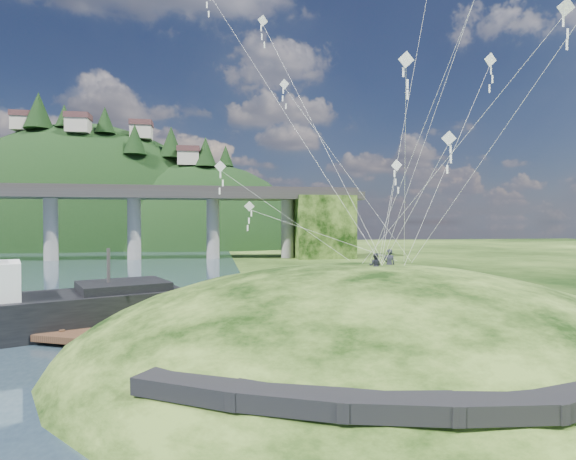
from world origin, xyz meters
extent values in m
plane|color=black|center=(0.00, 0.00, 0.00)|extent=(320.00, 320.00, 0.00)
ellipsoid|color=black|center=(8.00, 2.00, -1.50)|extent=(36.00, 32.00, 13.00)
cube|color=black|center=(-1.50, -8.00, 2.03)|extent=(4.32, 3.62, 0.71)
cube|color=black|center=(1.50, -9.65, 2.09)|extent=(4.10, 2.97, 0.61)
cube|color=black|center=(4.50, -10.65, 2.08)|extent=(3.85, 2.37, 0.62)
cube|color=black|center=(7.50, -11.10, 2.04)|extent=(3.62, 1.83, 0.66)
cylinder|color=gray|center=(-32.00, 70.00, 6.50)|extent=(2.60, 2.60, 13.00)
cylinder|color=gray|center=(-16.50, 70.00, 6.50)|extent=(2.60, 2.60, 13.00)
cylinder|color=gray|center=(-1.00, 70.00, 6.50)|extent=(2.60, 2.60, 13.00)
cylinder|color=gray|center=(14.50, 70.00, 6.50)|extent=(2.60, 2.60, 13.00)
cube|color=black|center=(22.00, 70.00, 6.50)|extent=(12.00, 11.00, 13.00)
ellipsoid|color=black|center=(-40.00, 126.00, -6.00)|extent=(96.00, 68.00, 88.00)
ellipsoid|color=black|center=(-5.00, 118.00, -10.00)|extent=(76.00, 56.00, 72.00)
cone|color=black|center=(-49.87, 114.63, 39.23)|extent=(8.01, 8.01, 10.54)
cone|color=black|center=(-42.87, 114.06, 37.88)|extent=(4.97, 4.97, 6.54)
cone|color=black|center=(-31.40, 112.04, 36.68)|extent=(5.83, 5.83, 7.67)
cone|color=black|center=(-22.45, 107.08, 30.58)|extent=(6.47, 6.47, 8.51)
cone|color=black|center=(-13.22, 113.99, 31.23)|extent=(7.13, 7.13, 9.38)
cone|color=black|center=(-3.12, 109.03, 27.87)|extent=(6.56, 6.56, 8.63)
cone|color=black|center=(2.77, 114.63, 27.68)|extent=(4.88, 4.88, 6.42)
cube|color=beige|center=(-55.00, 118.00, 35.99)|extent=(6.00, 5.00, 4.00)
cube|color=#502E2F|center=(-55.00, 118.00, 38.69)|extent=(6.40, 5.40, 1.60)
cube|color=beige|center=(-38.00, 110.00, 34.28)|extent=(6.00, 5.00, 4.00)
cube|color=#502E2F|center=(-38.00, 110.00, 36.98)|extent=(6.40, 5.40, 1.60)
cube|color=beige|center=(-22.00, 116.00, 34.18)|extent=(6.00, 5.00, 4.00)
cube|color=#502E2F|center=(-22.00, 116.00, 36.88)|extent=(6.40, 5.40, 1.60)
cube|color=beige|center=(-8.00, 110.00, 25.88)|extent=(6.00, 5.00, 4.00)
cube|color=#502E2F|center=(-8.00, 110.00, 28.58)|extent=(6.40, 5.40, 1.60)
cube|color=black|center=(-13.81, 8.36, 1.29)|extent=(22.41, 13.90, 2.58)
cube|color=black|center=(-7.41, 11.03, 2.87)|extent=(7.40, 6.87, 0.59)
cylinder|color=#2D2B2B|center=(-8.33, 10.65, 4.16)|extent=(0.24, 0.24, 2.97)
cube|color=#3A2417|center=(-3.92, 3.66, 0.52)|extent=(15.68, 8.95, 0.40)
cylinder|color=#3A2417|center=(-10.20, 6.51, 0.23)|extent=(0.34, 0.34, 1.15)
cylinder|color=#3A2417|center=(-7.06, 5.09, 0.23)|extent=(0.34, 0.34, 1.15)
cylinder|color=#3A2417|center=(-3.92, 3.66, 0.23)|extent=(0.34, 0.34, 1.15)
cylinder|color=#3A2417|center=(-0.79, 2.24, 0.23)|extent=(0.34, 0.34, 1.15)
cylinder|color=#3A2417|center=(2.35, 0.81, 0.23)|extent=(0.34, 0.34, 1.15)
imported|color=#23252F|center=(9.66, 2.55, 5.90)|extent=(0.76, 0.58, 1.86)
imported|color=#23252F|center=(8.37, 1.52, 5.73)|extent=(0.89, 0.83, 1.47)
cube|color=white|center=(10.84, -2.24, 11.74)|extent=(0.73, 0.22, 0.74)
cube|color=white|center=(10.84, -2.24, 11.21)|extent=(0.10, 0.03, 0.43)
cube|color=white|center=(10.84, -2.24, 10.69)|extent=(0.10, 0.03, 0.43)
cube|color=white|center=(10.84, -2.24, 10.16)|extent=(0.10, 0.03, 0.43)
cube|color=white|center=(14.99, 0.63, 16.92)|extent=(0.80, 0.16, 0.80)
cube|color=white|center=(14.99, 0.63, 16.36)|extent=(0.10, 0.04, 0.46)
cube|color=white|center=(14.99, 0.63, 15.79)|extent=(0.10, 0.04, 0.46)
cube|color=white|center=(14.99, 0.63, 15.22)|extent=(0.10, 0.04, 0.46)
cube|color=white|center=(-0.45, 3.92, 10.86)|extent=(0.70, 0.17, 0.69)
cube|color=white|center=(-0.45, 3.92, 10.36)|extent=(0.09, 0.03, 0.40)
cube|color=white|center=(-0.45, 3.92, 9.87)|extent=(0.09, 0.03, 0.40)
cube|color=white|center=(-0.45, 3.92, 9.37)|extent=(0.09, 0.03, 0.40)
cube|color=white|center=(-1.14, 9.74, 23.08)|extent=(0.10, 0.04, 0.45)
cube|color=white|center=(-1.14, 9.74, 22.53)|extent=(0.10, 0.04, 0.45)
cube|color=white|center=(3.79, 6.21, 16.65)|extent=(0.61, 0.33, 0.66)
cube|color=white|center=(3.79, 6.21, 16.18)|extent=(0.09, 0.04, 0.38)
cube|color=white|center=(3.79, 6.21, 15.71)|extent=(0.09, 0.04, 0.38)
cube|color=white|center=(3.79, 6.21, 15.24)|extent=(0.09, 0.04, 0.38)
cube|color=white|center=(2.93, 11.45, 23.06)|extent=(0.81, 0.33, 0.85)
cube|color=white|center=(2.93, 11.45, 22.46)|extent=(0.11, 0.07, 0.49)
cube|color=white|center=(2.93, 11.45, 21.86)|extent=(0.11, 0.07, 0.49)
cube|color=white|center=(2.93, 11.45, 21.25)|extent=(0.11, 0.07, 0.49)
cube|color=white|center=(8.62, -2.06, 15.60)|extent=(0.83, 0.17, 0.82)
cube|color=white|center=(8.62, -2.06, 15.02)|extent=(0.11, 0.03, 0.48)
cube|color=white|center=(8.62, -2.06, 14.43)|extent=(0.11, 0.03, 0.48)
cube|color=white|center=(8.62, -2.06, 13.85)|extent=(0.11, 0.03, 0.48)
cube|color=white|center=(1.77, 10.09, 8.70)|extent=(0.76, 0.23, 0.75)
cube|color=white|center=(1.77, 10.09, 8.17)|extent=(0.10, 0.03, 0.44)
cube|color=white|center=(1.77, 10.09, 7.63)|extent=(0.10, 0.03, 0.44)
cube|color=white|center=(1.77, 10.09, 7.09)|extent=(0.10, 0.03, 0.44)
cube|color=white|center=(15.83, -4.05, 17.81)|extent=(0.85, 0.31, 0.83)
cube|color=white|center=(15.83, -4.05, 17.20)|extent=(0.11, 0.03, 0.50)
cube|color=white|center=(15.83, -4.05, 16.59)|extent=(0.11, 0.03, 0.50)
cube|color=white|center=(15.83, -4.05, 15.98)|extent=(0.11, 0.03, 0.50)
cube|color=white|center=(10.06, 2.46, 10.95)|extent=(0.48, 0.55, 0.70)
cube|color=white|center=(10.06, 2.46, 10.46)|extent=(0.08, 0.07, 0.41)
cube|color=white|center=(10.06, 2.46, 9.96)|extent=(0.08, 0.07, 0.41)
cube|color=white|center=(10.06, 2.46, 9.46)|extent=(0.08, 0.07, 0.41)
camera|label=1|loc=(-0.85, -23.23, 7.52)|focal=28.00mm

